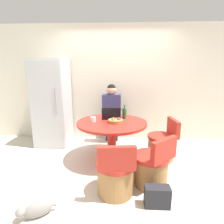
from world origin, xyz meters
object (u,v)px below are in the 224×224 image
(refrigerator, at_px, (52,103))
(chair_near_right_corner, at_px, (152,168))
(dining_table, at_px, (112,131))
(chair_right_side, at_px, (162,145))
(fruit_bowl, at_px, (116,121))
(cat, at_px, (36,209))
(laptop, at_px, (111,117))
(person_seated, at_px, (112,111))
(bottle, at_px, (124,113))
(chair_near_camera, at_px, (115,176))
(handbag, at_px, (157,197))

(refrigerator, xyz_separation_m, chair_near_right_corner, (1.92, -1.43, -0.66))
(dining_table, xyz_separation_m, chair_right_side, (0.93, 0.08, -0.29))
(chair_right_side, relative_size, fruit_bowl, 2.90)
(dining_table, xyz_separation_m, cat, (-0.78, -1.36, -0.45))
(laptop, bearing_deg, person_seated, -87.73)
(refrigerator, distance_m, bottle, 1.63)
(chair_right_side, bearing_deg, chair_near_camera, -44.81)
(person_seated, distance_m, bottle, 0.68)
(chair_right_side, relative_size, bottle, 2.86)
(person_seated, height_order, handbag, person_seated)
(chair_near_camera, bearing_deg, handbag, 151.42)
(refrigerator, distance_m, laptop, 1.42)
(chair_near_camera, height_order, fruit_bowl, fruit_bowl)
(refrigerator, bearing_deg, bottle, -17.70)
(chair_near_camera, xyz_separation_m, cat, (-0.87, -0.43, -0.16))
(cat, bearing_deg, chair_right_side, -168.56)
(refrigerator, relative_size, chair_right_side, 2.45)
(chair_right_side, bearing_deg, laptop, -100.89)
(dining_table, relative_size, laptop, 3.57)
(dining_table, bearing_deg, refrigerator, 151.52)
(dining_table, distance_m, chair_near_right_corner, 0.97)
(chair_near_right_corner, bearing_deg, person_seated, -107.52)
(cat, bearing_deg, handbag, 160.32)
(fruit_bowl, bearing_deg, laptop, 109.01)
(bottle, bearing_deg, cat, -122.38)
(refrigerator, height_order, dining_table, refrigerator)
(fruit_bowl, bearing_deg, cat, -123.11)
(chair_near_camera, xyz_separation_m, person_seated, (-0.13, 1.76, 0.47))
(bottle, relative_size, cat, 0.67)
(laptop, distance_m, bottle, 0.25)
(chair_right_side, bearing_deg, chair_near_right_corner, -27.69)
(refrigerator, bearing_deg, fruit_bowl, -29.29)
(refrigerator, xyz_separation_m, dining_table, (1.32, -0.72, -0.37))
(fruit_bowl, distance_m, cat, 1.68)
(laptop, distance_m, cat, 1.84)
(refrigerator, height_order, cat, refrigerator)
(chair_right_side, bearing_deg, handbag, -20.43)
(refrigerator, bearing_deg, chair_right_side, -15.75)
(fruit_bowl, xyz_separation_m, cat, (-0.84, -1.30, -0.66))
(chair_near_camera, relative_size, person_seated, 0.57)
(refrigerator, xyz_separation_m, person_seated, (1.28, 0.12, -0.19))
(chair_near_right_corner, relative_size, cat, 1.92)
(fruit_bowl, height_order, cat, fruit_bowl)
(chair_near_right_corner, xyz_separation_m, chair_right_side, (0.33, 0.80, 0.00))
(refrigerator, relative_size, chair_near_right_corner, 2.45)
(cat, bearing_deg, laptop, -145.23)
(refrigerator, height_order, laptop, refrigerator)
(bottle, bearing_deg, dining_table, -135.53)
(bottle, distance_m, cat, 2.01)
(refrigerator, height_order, fruit_bowl, refrigerator)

